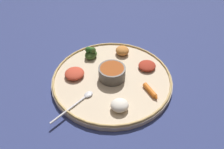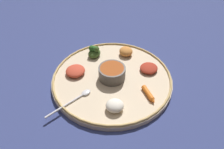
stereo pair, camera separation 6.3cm
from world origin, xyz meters
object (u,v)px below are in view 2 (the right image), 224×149
center_bowl (112,72)px  spoon (76,99)px  carrot_near_spoon (149,94)px  greens_pile (94,52)px

center_bowl → spoon: (0.15, -0.06, -0.02)m
center_bowl → carrot_near_spoon: (0.03, 0.15, -0.02)m
greens_pile → center_bowl: bearing=55.3°
center_bowl → carrot_near_spoon: bearing=80.0°
spoon → carrot_near_spoon: bearing=120.4°
spoon → center_bowl: bearing=158.4°
spoon → carrot_near_spoon: size_ratio=2.46×
center_bowl → greens_pile: (-0.09, -0.12, -0.00)m
center_bowl → spoon: size_ratio=0.58×
center_bowl → greens_pile: 0.15m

